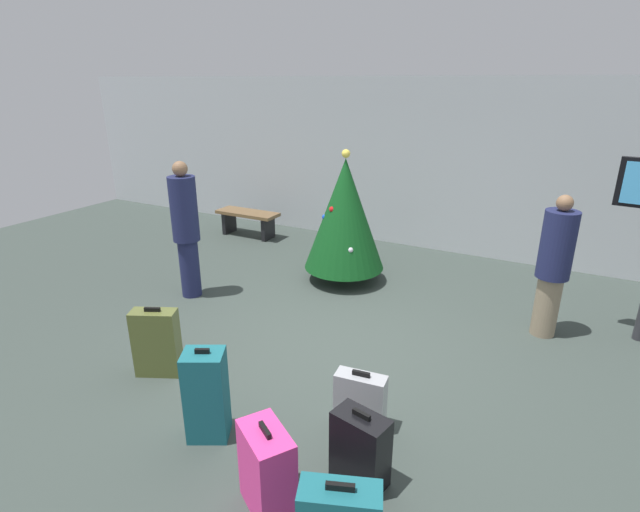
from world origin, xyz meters
TOP-DOWN VIEW (x-y plane):
  - ground_plane at (0.00, 0.00)m, footprint 16.00×16.00m
  - back_wall at (0.00, 3.92)m, footprint 16.00×0.20m
  - holiday_tree at (-0.69, 1.81)m, footprint 1.17×1.17m
  - waiting_bench at (-3.25, 2.91)m, footprint 1.22×0.44m
  - traveller_0 at (2.10, 1.44)m, footprint 0.43×0.43m
  - traveller_1 at (-2.33, 0.32)m, footprint 0.42×0.42m
  - suitcase_0 at (0.61, -2.16)m, footprint 0.52×0.46m
  - suitcase_1 at (0.83, -1.07)m, footprint 0.45×0.22m
  - suitcase_2 at (-0.24, -1.78)m, footprint 0.42×0.39m
  - suitcase_3 at (-1.30, -1.30)m, footprint 0.49×0.37m
  - suitcase_4 at (1.08, -1.63)m, footprint 0.45×0.31m

SIDE VIEW (x-z plane):
  - ground_plane at x=0.00m, z-range 0.00..0.00m
  - suitcase_1 at x=0.83m, z-range -0.02..0.52m
  - suitcase_4 at x=1.08m, z-range -0.02..0.60m
  - suitcase_0 at x=0.61m, z-range -0.02..0.67m
  - waiting_bench at x=-3.25m, z-range 0.11..0.59m
  - suitcase_3 at x=-1.30m, z-range -0.02..0.73m
  - suitcase_2 at x=-0.24m, z-range -0.02..0.82m
  - traveller_0 at x=2.10m, z-range 0.04..1.72m
  - traveller_1 at x=-2.33m, z-range 0.05..1.92m
  - holiday_tree at x=-0.69m, z-range 0.05..1.99m
  - back_wall at x=0.00m, z-range 0.00..2.90m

